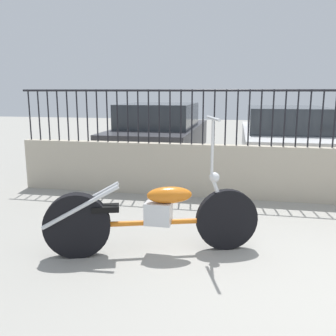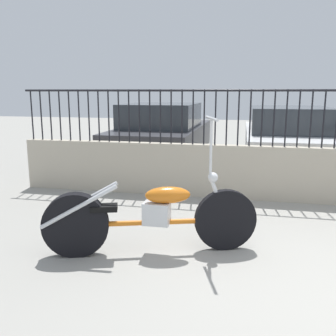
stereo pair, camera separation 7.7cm
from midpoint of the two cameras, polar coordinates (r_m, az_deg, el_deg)
name	(u,v)px [view 1 (the left image)]	position (r m, az deg, el deg)	size (l,w,h in m)	color
ground_plane	(329,291)	(3.72, 22.80, -16.84)	(40.00, 40.00, 0.00)	gray
low_wall	(293,174)	(6.20, 18.21, -0.90)	(9.19, 0.18, 0.87)	#B2A893
fence_railing	(298,110)	(6.07, 18.81, 8.41)	(9.19, 0.04, 0.88)	black
motorcycle_orange	(142,217)	(4.02, -4.60, -7.48)	(2.22, 0.89, 1.46)	black
car_dark_grey	(160,134)	(9.04, -1.42, 5.25)	(1.79, 4.31, 1.43)	black
car_white	(284,138)	(8.65, 17.06, 4.34)	(1.85, 4.38, 1.39)	black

